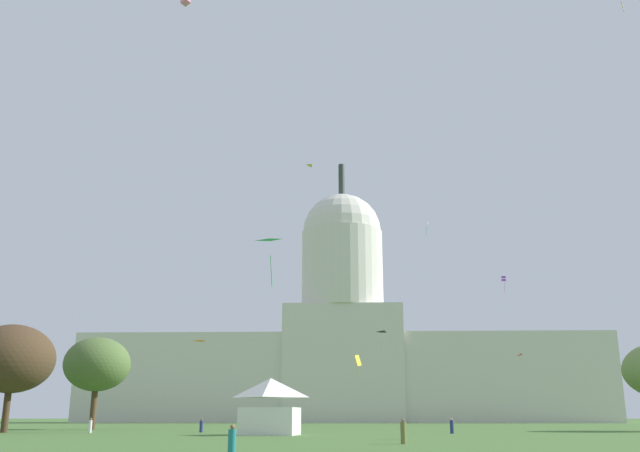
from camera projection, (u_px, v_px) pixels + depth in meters
capitol_building at (343, 348)px, 193.32m from camera, size 144.29×23.29×74.58m
event_tent at (270, 406)px, 70.68m from camera, size 6.36×5.76×5.65m
tree_west_far at (12, 359)px, 82.03m from camera, size 12.95×13.35×12.45m
tree_west_near at (97, 364)px, 99.33m from camera, size 12.88×12.82×12.86m
person_white_lawn_far_left at (90, 426)px, 78.89m from camera, size 0.52×0.52×1.67m
person_teal_back_center at (232, 442)px, 33.61m from camera, size 0.45×0.45×1.52m
person_white_near_tree_east at (403, 431)px, 57.21m from camera, size 0.47×0.47×1.52m
person_navy_back_left at (201, 426)px, 81.19m from camera, size 0.45×0.45×1.57m
person_navy_front_right at (452, 427)px, 76.00m from camera, size 0.48×0.48×1.64m
person_olive_mid_center at (403, 432)px, 48.62m from camera, size 0.50×0.50×1.70m
kite_orange_low at (202, 345)px, 95.71m from camera, size 1.95×1.50×0.20m
kite_black_low at (384, 334)px, 103.70m from camera, size 1.66×1.47×3.03m
kite_pink_high at (186, 0)px, 77.77m from camera, size 1.18×1.15×1.16m
kite_red_low at (516, 360)px, 81.79m from camera, size 1.20×1.82×0.38m
kite_yellow_low at (358, 362)px, 94.10m from camera, size 0.98×0.84×3.37m
kite_green_low at (271, 247)px, 54.43m from camera, size 1.81×1.02×3.47m
kite_violet_mid at (504, 279)px, 164.26m from camera, size 1.37×1.40×4.01m
kite_white_high at (425, 225)px, 162.08m from camera, size 1.40×1.50×2.89m
kite_gold_high at (312, 166)px, 119.63m from camera, size 1.26×1.47×0.34m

